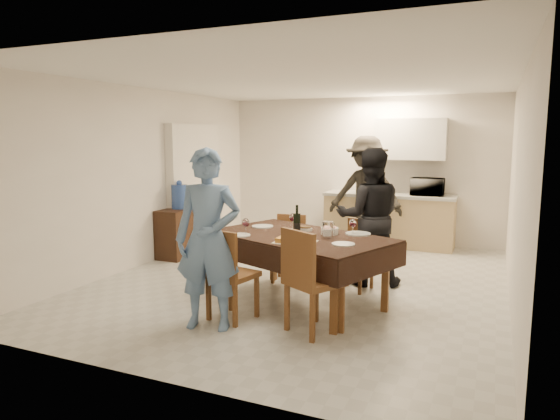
{
  "coord_description": "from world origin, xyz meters",
  "views": [
    {
      "loc": [
        2.27,
        -5.98,
        1.88
      ],
      "look_at": [
        -0.19,
        -0.3,
        0.98
      ],
      "focal_mm": 32.0,
      "sensor_mm": 36.0,
      "label": 1
    }
  ],
  "objects_px": {
    "person_far": "(369,217)",
    "microwave": "(427,187)",
    "dining_table": "(299,238)",
    "savoury_tart": "(295,240)",
    "water_jug": "(180,197)",
    "console": "(181,232)",
    "person_near": "(208,239)",
    "wine_bottle": "(297,220)",
    "person_kitchen": "(366,193)",
    "water_pitcher": "(328,230)"
  },
  "relations": [
    {
      "from": "person_near",
      "to": "person_far",
      "type": "height_order",
      "value": "person_near"
    },
    {
      "from": "dining_table",
      "to": "water_jug",
      "type": "xyz_separation_m",
      "value": [
        -2.56,
        1.37,
        0.2
      ]
    },
    {
      "from": "console",
      "to": "wine_bottle",
      "type": "xyz_separation_m",
      "value": [
        2.51,
        -1.32,
        0.57
      ]
    },
    {
      "from": "person_kitchen",
      "to": "savoury_tart",
      "type": "bearing_deg",
      "value": -88.57
    },
    {
      "from": "dining_table",
      "to": "person_near",
      "type": "distance_m",
      "value": 1.19
    },
    {
      "from": "person_near",
      "to": "water_pitcher",
      "type": "bearing_deg",
      "value": 33.41
    },
    {
      "from": "water_pitcher",
      "to": "person_far",
      "type": "bearing_deg",
      "value": 79.7
    },
    {
      "from": "water_pitcher",
      "to": "savoury_tart",
      "type": "xyz_separation_m",
      "value": [
        -0.25,
        -0.33,
        -0.07
      ]
    },
    {
      "from": "person_far",
      "to": "microwave",
      "type": "bearing_deg",
      "value": -118.92
    },
    {
      "from": "person_near",
      "to": "person_far",
      "type": "distance_m",
      "value": 2.37
    },
    {
      "from": "water_pitcher",
      "to": "savoury_tart",
      "type": "bearing_deg",
      "value": -127.15
    },
    {
      "from": "water_jug",
      "to": "microwave",
      "type": "bearing_deg",
      "value": 31.23
    },
    {
      "from": "water_jug",
      "to": "microwave",
      "type": "height_order",
      "value": "microwave"
    },
    {
      "from": "dining_table",
      "to": "person_far",
      "type": "relative_size",
      "value": 1.32
    },
    {
      "from": "console",
      "to": "person_kitchen",
      "type": "height_order",
      "value": "person_kitchen"
    },
    {
      "from": "wine_bottle",
      "to": "microwave",
      "type": "relative_size",
      "value": 0.63
    },
    {
      "from": "microwave",
      "to": "person_far",
      "type": "distance_m",
      "value": 2.49
    },
    {
      "from": "console",
      "to": "wine_bottle",
      "type": "distance_m",
      "value": 2.89
    },
    {
      "from": "console",
      "to": "water_jug",
      "type": "height_order",
      "value": "water_jug"
    },
    {
      "from": "console",
      "to": "person_kitchen",
      "type": "xyz_separation_m",
      "value": [
        2.57,
        1.68,
        0.57
      ]
    },
    {
      "from": "console",
      "to": "microwave",
      "type": "bearing_deg",
      "value": 31.23
    },
    {
      "from": "dining_table",
      "to": "person_far",
      "type": "xyz_separation_m",
      "value": [
        0.55,
        1.05,
        0.13
      ]
    },
    {
      "from": "microwave",
      "to": "wine_bottle",
      "type": "bearing_deg",
      "value": 73.77
    },
    {
      "from": "microwave",
      "to": "person_far",
      "type": "relative_size",
      "value": 0.3
    },
    {
      "from": "water_jug",
      "to": "person_far",
      "type": "xyz_separation_m",
      "value": [
        3.11,
        -0.32,
        -0.08
      ]
    },
    {
      "from": "wine_bottle",
      "to": "console",
      "type": "bearing_deg",
      "value": 152.16
    },
    {
      "from": "microwave",
      "to": "person_far",
      "type": "height_order",
      "value": "person_far"
    },
    {
      "from": "dining_table",
      "to": "person_kitchen",
      "type": "bearing_deg",
      "value": 110.97
    },
    {
      "from": "console",
      "to": "savoury_tart",
      "type": "xyz_separation_m",
      "value": [
        2.66,
        -1.75,
        0.43
      ]
    },
    {
      "from": "water_jug",
      "to": "microwave",
      "type": "relative_size",
      "value": 0.72
    },
    {
      "from": "microwave",
      "to": "person_near",
      "type": "xyz_separation_m",
      "value": [
        -1.51,
        -4.55,
        -0.16
      ]
    },
    {
      "from": "savoury_tart",
      "to": "person_kitchen",
      "type": "relative_size",
      "value": 0.22
    },
    {
      "from": "console",
      "to": "person_near",
      "type": "xyz_separation_m",
      "value": [
        2.01,
        -2.42,
        0.51
      ]
    },
    {
      "from": "savoury_tart",
      "to": "person_near",
      "type": "distance_m",
      "value": 0.94
    },
    {
      "from": "dining_table",
      "to": "water_jug",
      "type": "height_order",
      "value": "water_jug"
    },
    {
      "from": "wine_bottle",
      "to": "person_far",
      "type": "height_order",
      "value": "person_far"
    },
    {
      "from": "person_far",
      "to": "person_kitchen",
      "type": "distance_m",
      "value": 2.08
    },
    {
      "from": "water_jug",
      "to": "water_pitcher",
      "type": "xyz_separation_m",
      "value": [
        2.91,
        -1.42,
        -0.08
      ]
    },
    {
      "from": "dining_table",
      "to": "savoury_tart",
      "type": "xyz_separation_m",
      "value": [
        0.1,
        -0.38,
        0.06
      ]
    },
    {
      "from": "console",
      "to": "wine_bottle",
      "type": "bearing_deg",
      "value": -27.84
    },
    {
      "from": "water_jug",
      "to": "water_pitcher",
      "type": "distance_m",
      "value": 3.24
    },
    {
      "from": "console",
      "to": "person_far",
      "type": "bearing_deg",
      "value": -5.96
    },
    {
      "from": "console",
      "to": "wine_bottle",
      "type": "relative_size",
      "value": 2.48
    },
    {
      "from": "person_kitchen",
      "to": "wine_bottle",
      "type": "bearing_deg",
      "value": -91.22
    },
    {
      "from": "person_far",
      "to": "person_kitchen",
      "type": "bearing_deg",
      "value": -94.57
    },
    {
      "from": "microwave",
      "to": "person_kitchen",
      "type": "relative_size",
      "value": 0.28
    },
    {
      "from": "person_far",
      "to": "console",
      "type": "bearing_deg",
      "value": -25.49
    },
    {
      "from": "water_jug",
      "to": "microwave",
      "type": "distance_m",
      "value": 4.11
    },
    {
      "from": "savoury_tart",
      "to": "microwave",
      "type": "height_order",
      "value": "microwave"
    },
    {
      "from": "console",
      "to": "savoury_tart",
      "type": "relative_size",
      "value": 1.96
    }
  ]
}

